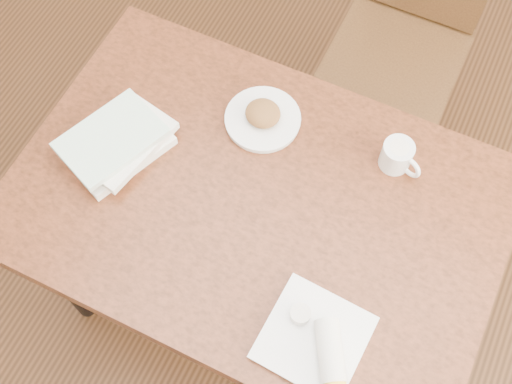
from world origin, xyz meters
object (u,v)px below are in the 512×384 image
at_px(table, 256,215).
at_px(plate_scone, 263,117).
at_px(chair_far, 409,24).
at_px(coffee_mug, 398,156).
at_px(plate_burrito, 319,342).
at_px(book_stack, 117,143).

distance_m(table, plate_scone, 0.25).
bearing_deg(chair_far, coffee_mug, -77.34).
bearing_deg(table, chair_far, 81.53).
height_order(chair_far, plate_burrito, chair_far).
distance_m(table, chair_far, 0.89).
distance_m(chair_far, coffee_mug, 0.69).
bearing_deg(chair_far, plate_burrito, -82.63).
bearing_deg(coffee_mug, plate_burrito, -89.40).
distance_m(plate_scone, plate_burrito, 0.60).
bearing_deg(plate_burrito, coffee_mug, 90.60).
bearing_deg(plate_burrito, table, 136.97).
xyz_separation_m(chair_far, book_stack, (-0.51, -0.90, 0.23)).
relative_size(table, coffee_mug, 10.65).
height_order(table, plate_burrito, plate_burrito).
height_order(plate_burrito, book_stack, plate_burrito).
xyz_separation_m(plate_scone, plate_burrito, (0.36, -0.47, 0.00)).
relative_size(plate_burrito, book_stack, 0.77).
height_order(plate_scone, coffee_mug, coffee_mug).
relative_size(chair_far, plate_burrito, 4.13).
distance_m(table, plate_burrito, 0.39).
bearing_deg(plate_burrito, plate_scone, 127.28).
bearing_deg(book_stack, chair_far, 60.40).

